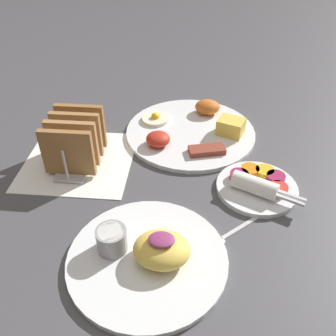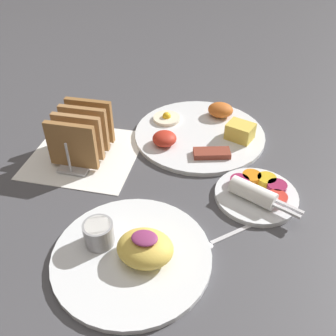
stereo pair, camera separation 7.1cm
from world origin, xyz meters
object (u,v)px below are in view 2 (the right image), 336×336
(plate_breakfast, at_px, (201,132))
(plate_condiments, at_px, (257,193))
(plate_foreground, at_px, (132,251))
(toast_rack, at_px, (82,134))

(plate_breakfast, distance_m, plate_condiments, 0.23)
(plate_foreground, bearing_deg, plate_breakfast, 81.60)
(toast_rack, bearing_deg, plate_condiments, -9.16)
(plate_condiments, bearing_deg, plate_breakfast, 125.60)
(plate_breakfast, relative_size, toast_rack, 1.98)
(plate_breakfast, height_order, toast_rack, toast_rack)
(plate_breakfast, height_order, plate_foreground, plate_foreground)
(plate_foreground, distance_m, toast_rack, 0.30)
(plate_foreground, bearing_deg, toast_rack, 126.38)
(plate_condiments, distance_m, plate_foreground, 0.26)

